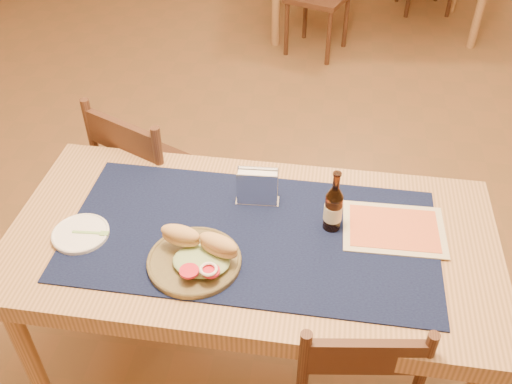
# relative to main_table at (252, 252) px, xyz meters

# --- Properties ---
(main_table) EXTENTS (1.60, 0.80, 0.75)m
(main_table) POSITION_rel_main_table_xyz_m (0.00, 0.00, 0.00)
(main_table) COLOR tan
(main_table) RESTS_ON ground
(placemat) EXTENTS (1.20, 0.60, 0.01)m
(placemat) POSITION_rel_main_table_xyz_m (0.00, 0.00, 0.09)
(placemat) COLOR #101B3C
(placemat) RESTS_ON main_table
(baseboard) EXTENTS (6.00, 7.00, 0.10)m
(baseboard) POSITION_rel_main_table_xyz_m (0.00, 0.80, -0.62)
(baseboard) COLOR #4A2B1A
(baseboard) RESTS_ON ground
(chair_main_far) EXTENTS (0.56, 0.56, 0.91)m
(chair_main_far) POSITION_rel_main_table_xyz_m (-0.51, 0.54, -0.20)
(chair_main_far) COLOR #4A2B1A
(chair_main_far) RESTS_ON ground
(sandwich_plate) EXTENTS (0.29, 0.29, 0.11)m
(sandwich_plate) POSITION_rel_main_table_xyz_m (-0.14, -0.15, 0.12)
(sandwich_plate) COLOR brown
(sandwich_plate) RESTS_ON placemat
(side_plate) EXTENTS (0.18, 0.18, 0.02)m
(side_plate) POSITION_rel_main_table_xyz_m (-0.55, -0.09, 0.10)
(side_plate) COLOR white
(side_plate) RESTS_ON placemat
(fork) EXTENTS (0.12, 0.02, 0.00)m
(fork) POSITION_rel_main_table_xyz_m (-0.50, -0.09, 0.10)
(fork) COLOR #8CCA6F
(fork) RESTS_ON side_plate
(beer_bottle) EXTENTS (0.06, 0.06, 0.23)m
(beer_bottle) POSITION_rel_main_table_xyz_m (0.26, 0.07, 0.17)
(beer_bottle) COLOR #48230C
(beer_bottle) RESTS_ON placemat
(napkin_holder) EXTENTS (0.15, 0.06, 0.13)m
(napkin_holder) POSITION_rel_main_table_xyz_m (-0.00, 0.16, 0.15)
(napkin_holder) COLOR silver
(napkin_holder) RESTS_ON placemat
(menu_card) EXTENTS (0.34, 0.25, 0.01)m
(menu_card) POSITION_rel_main_table_xyz_m (0.46, 0.09, 0.09)
(menu_card) COLOR beige
(menu_card) RESTS_ON placemat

